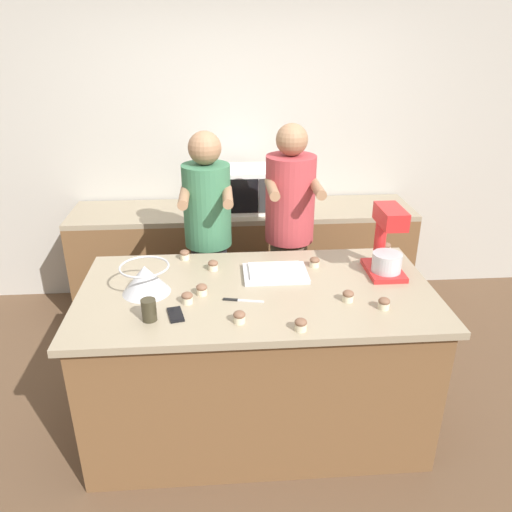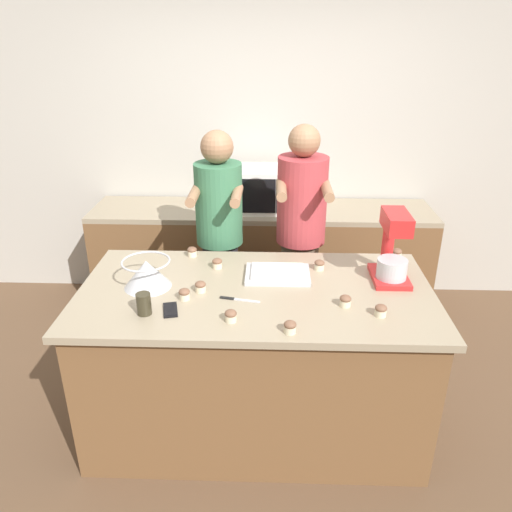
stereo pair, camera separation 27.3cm
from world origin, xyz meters
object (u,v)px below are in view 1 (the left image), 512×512
Objects in this scene: cupcake_1 at (213,265)px; person_right at (289,241)px; microwave_oven at (239,189)px; cupcake_5 at (239,317)px; baking_tray at (275,273)px; cupcake_7 at (315,262)px; cupcake_8 at (386,247)px; drinking_glass at (149,310)px; knife at (241,300)px; cupcake_0 at (185,254)px; cupcake_2 at (202,289)px; cell_phone at (176,314)px; person_left at (209,246)px; stand_mixer at (387,245)px; mixing_bowl at (145,278)px; cupcake_6 at (348,296)px; cupcake_9 at (301,324)px; cupcake_3 at (187,298)px; cupcake_4 at (384,303)px.

person_right is at bearing 42.53° from cupcake_1.
microwave_oven reaches higher than cupcake_5.
baking_tray is at bearing -15.37° from cupcake_1.
cupcake_7 is 0.54m from cupcake_8.
drinking_glass reaches higher than knife.
cupcake_1 is (-0.15, 0.39, 0.03)m from knife.
cupcake_0 is 1.00× the size of cupcake_2.
cell_phone is at bearing -151.83° from cupcake_8.
person_left is 0.89m from knife.
baking_tray is (-0.64, 0.01, -0.16)m from stand_mixer.
baking_tray is (0.73, 0.15, -0.07)m from mixing_bowl.
cupcake_1 is (0.19, 0.51, 0.03)m from cell_phone.
person_left reaches higher than cupcake_5.
cupcake_8 is at bearing -26.46° from person_right.
cupcake_6 is 1.00× the size of cupcake_7.
cell_phone is 2.49× the size of cupcake_1.
cupcake_9 is (0.45, -1.17, 0.08)m from person_left.
cupcake_8 is (0.75, 0.29, 0.01)m from baking_tray.
cell_phone is 2.49× the size of cupcake_2.
cupcake_9 is at bearing -84.66° from baking_tray.
baking_tray is at bearing 178.89° from stand_mixer.
cupcake_3 reaches higher than knife.
person_right is 27.21× the size of cupcake_9.
cupcake_9 is (-0.70, -0.88, 0.00)m from cupcake_8.
cupcake_8 is at bearing 27.11° from drinking_glass.
person_right reaches higher than cell_phone.
person_left reaches higher than stand_mixer.
stand_mixer is 1.18m from cupcake_3.
cupcake_1 is 0.81m from cupcake_9.
cupcake_1 is 1.00× the size of cupcake_6.
cupcake_5 is (0.44, -0.06, -0.02)m from drinking_glass.
cupcake_2 is 1.00× the size of cupcake_3.
cupcake_4 reaches higher than knife.
cupcake_6 is at bearing -9.64° from mixing_bowl.
cupcake_4 is (1.01, -0.13, 0.00)m from cupcake_3.
stand_mixer reaches higher than cupcake_5.
cupcake_2 is at bearing -9.67° from mixing_bowl.
cupcake_0 and cupcake_8 have the same top height.
knife is at bearing -92.33° from microwave_oven.
baking_tray is at bearing -105.44° from person_right.
cupcake_2 is 0.11m from cupcake_3.
cupcake_5 is at bearing -35.44° from mixing_bowl.
person_right reaches higher than person_left.
stand_mixer is 0.74× the size of microwave_oven.
stand_mixer is 6.52× the size of cupcake_9.
cupcake_1 is 1.00× the size of cupcake_8.
mixing_bowl is at bearing -111.59° from microwave_oven.
cupcake_2 is at bearing -169.94° from stand_mixer.
cupcake_6 is 0.74m from cupcake_8.
cell_phone is at bearing -161.54° from stand_mixer.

